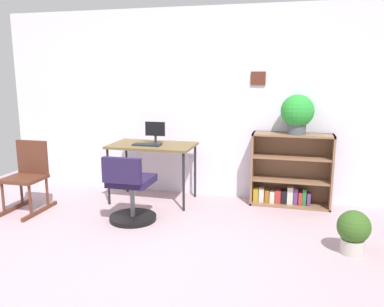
{
  "coord_description": "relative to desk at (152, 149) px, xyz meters",
  "views": [
    {
      "loc": [
        1.34,
        -2.89,
        1.61
      ],
      "look_at": [
        0.3,
        1.13,
        0.76
      ],
      "focal_mm": 36.89,
      "sensor_mm": 36.0,
      "label": 1
    }
  ],
  "objects": [
    {
      "name": "keyboard",
      "position": [
        -0.04,
        -0.1,
        0.07
      ],
      "size": [
        0.35,
        0.14,
        0.02
      ],
      "primitive_type": "cube",
      "color": "black",
      "rests_on": "desk"
    },
    {
      "name": "desk",
      "position": [
        0.0,
        0.0,
        0.0
      ],
      "size": [
        1.04,
        0.64,
        0.73
      ],
      "color": "brown",
      "rests_on": "ground_plane"
    },
    {
      "name": "office_chair",
      "position": [
        0.01,
        -0.76,
        -0.35
      ],
      "size": [
        0.52,
        0.55,
        0.76
      ],
      "color": "black",
      "rests_on": "ground_plane"
    },
    {
      "name": "wall_back",
      "position": [
        0.35,
        0.48,
        0.53
      ],
      "size": [
        5.2,
        0.12,
        2.42
      ],
      "color": "silver",
      "rests_on": "ground_plane"
    },
    {
      "name": "bookshelf_low",
      "position": [
        1.68,
        0.29,
        -0.28
      ],
      "size": [
        0.96,
        0.3,
        0.89
      ],
      "color": "brown",
      "rests_on": "ground_plane"
    },
    {
      "name": "monitor",
      "position": [
        0.02,
        0.05,
        0.2
      ],
      "size": [
        0.25,
        0.17,
        0.28
      ],
      "color": "#262628",
      "rests_on": "desk"
    },
    {
      "name": "ground_plane",
      "position": [
        0.35,
        -1.67,
        -0.68
      ],
      "size": [
        6.24,
        6.24,
        0.0
      ],
      "primitive_type": "plane",
      "color": "#B0939D"
    },
    {
      "name": "rocking_chair",
      "position": [
        -1.31,
        -0.69,
        -0.25
      ],
      "size": [
        0.42,
        0.64,
        0.82
      ],
      "color": "#572D1E",
      "rests_on": "ground_plane"
    },
    {
      "name": "potted_plant_floor",
      "position": [
        2.26,
        -0.98,
        -0.46
      ],
      "size": [
        0.3,
        0.3,
        0.4
      ],
      "color": "#B7B2A8",
      "rests_on": "ground_plane"
    },
    {
      "name": "potted_plant_on_shelf",
      "position": [
        1.73,
        0.23,
        0.47
      ],
      "size": [
        0.39,
        0.39,
        0.47
      ],
      "color": "#474C51",
      "rests_on": "bookshelf_low"
    }
  ]
}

